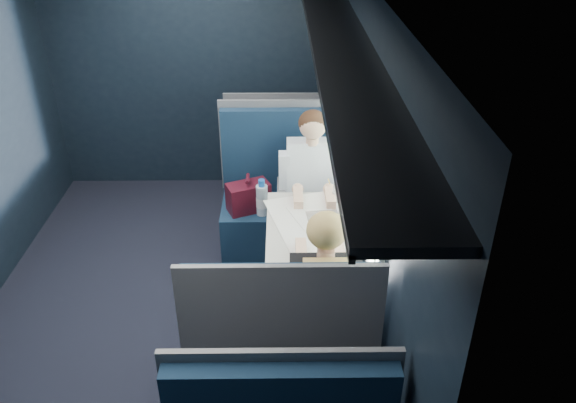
{
  "coord_description": "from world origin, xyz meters",
  "views": [
    {
      "loc": [
        0.86,
        -3.28,
        2.86
      ],
      "look_at": [
        0.9,
        0.0,
        0.95
      ],
      "focal_mm": 35.0,
      "sensor_mm": 36.0,
      "label": 1
    }
  ],
  "objects_px": {
    "seat_bay_near": "(279,204)",
    "man": "(312,183)",
    "seat_row_front": "(281,158)",
    "bottle_small": "(338,189)",
    "laptop": "(333,216)",
    "cup": "(337,196)",
    "woman": "(323,294)",
    "table": "(307,237)",
    "seat_bay_far": "(281,354)"
  },
  "relations": [
    {
      "from": "man",
      "to": "bottle_small",
      "type": "distance_m",
      "value": 0.4
    },
    {
      "from": "man",
      "to": "bottle_small",
      "type": "xyz_separation_m",
      "value": [
        0.18,
        -0.34,
        0.13
      ]
    },
    {
      "from": "cup",
      "to": "laptop",
      "type": "bearing_deg",
      "value": -100.15
    },
    {
      "from": "cup",
      "to": "seat_bay_near",
      "type": "bearing_deg",
      "value": 130.5
    },
    {
      "from": "table",
      "to": "seat_bay_far",
      "type": "height_order",
      "value": "seat_bay_far"
    },
    {
      "from": "table",
      "to": "seat_row_front",
      "type": "distance_m",
      "value": 1.82
    },
    {
      "from": "woman",
      "to": "table",
      "type": "bearing_deg",
      "value": 95.45
    },
    {
      "from": "table",
      "to": "woman",
      "type": "xyz_separation_m",
      "value": [
        0.07,
        -0.71,
        0.06
      ]
    },
    {
      "from": "seat_row_front",
      "to": "woman",
      "type": "relative_size",
      "value": 0.88
    },
    {
      "from": "seat_row_front",
      "to": "cup",
      "type": "xyz_separation_m",
      "value": [
        0.42,
        -1.43,
        0.37
      ]
    },
    {
      "from": "seat_row_front",
      "to": "cup",
      "type": "distance_m",
      "value": 1.54
    },
    {
      "from": "seat_row_front",
      "to": "laptop",
      "type": "height_order",
      "value": "seat_row_front"
    },
    {
      "from": "seat_bay_near",
      "to": "man",
      "type": "bearing_deg",
      "value": -32.63
    },
    {
      "from": "seat_row_front",
      "to": "man",
      "type": "distance_m",
      "value": 1.17
    },
    {
      "from": "table",
      "to": "cup",
      "type": "xyz_separation_m",
      "value": [
        0.24,
        0.36,
        0.12
      ]
    },
    {
      "from": "table",
      "to": "man",
      "type": "distance_m",
      "value": 0.7
    },
    {
      "from": "woman",
      "to": "cup",
      "type": "bearing_deg",
      "value": 81.03
    },
    {
      "from": "seat_row_front",
      "to": "woman",
      "type": "bearing_deg",
      "value": -84.3
    },
    {
      "from": "seat_row_front",
      "to": "laptop",
      "type": "distance_m",
      "value": 1.83
    },
    {
      "from": "table",
      "to": "seat_row_front",
      "type": "xyz_separation_m",
      "value": [
        -0.18,
        1.8,
        -0.25
      ]
    },
    {
      "from": "man",
      "to": "woman",
      "type": "xyz_separation_m",
      "value": [
        0.0,
        -1.41,
        0.01
      ]
    },
    {
      "from": "laptop",
      "to": "seat_row_front",
      "type": "bearing_deg",
      "value": 101.73
    },
    {
      "from": "seat_bay_near",
      "to": "laptop",
      "type": "height_order",
      "value": "seat_bay_near"
    },
    {
      "from": "table",
      "to": "man",
      "type": "bearing_deg",
      "value": 84.48
    },
    {
      "from": "seat_row_front",
      "to": "man",
      "type": "bearing_deg",
      "value": -77.17
    },
    {
      "from": "woman",
      "to": "bottle_small",
      "type": "xyz_separation_m",
      "value": [
        0.18,
        1.07,
        0.12
      ]
    },
    {
      "from": "seat_bay_near",
      "to": "man",
      "type": "distance_m",
      "value": 0.43
    },
    {
      "from": "seat_bay_near",
      "to": "seat_row_front",
      "type": "xyz_separation_m",
      "value": [
        0.01,
        0.93,
        -0.01
      ]
    },
    {
      "from": "bottle_small",
      "to": "seat_bay_far",
      "type": "bearing_deg",
      "value": -109.11
    },
    {
      "from": "laptop",
      "to": "table",
      "type": "bearing_deg",
      "value": -164.89
    },
    {
      "from": "seat_row_front",
      "to": "seat_bay_far",
      "type": "bearing_deg",
      "value": -90.0
    },
    {
      "from": "bottle_small",
      "to": "cup",
      "type": "xyz_separation_m",
      "value": [
        -0.01,
        0.0,
        -0.06
      ]
    },
    {
      "from": "bottle_small",
      "to": "woman",
      "type": "bearing_deg",
      "value": -99.45
    },
    {
      "from": "seat_row_front",
      "to": "bottle_small",
      "type": "xyz_separation_m",
      "value": [
        0.43,
        -1.44,
        0.44
      ]
    },
    {
      "from": "seat_bay_near",
      "to": "cup",
      "type": "xyz_separation_m",
      "value": [
        0.43,
        -0.51,
        0.36
      ]
    },
    {
      "from": "seat_bay_far",
      "to": "cup",
      "type": "distance_m",
      "value": 1.36
    },
    {
      "from": "table",
      "to": "seat_bay_far",
      "type": "xyz_separation_m",
      "value": [
        -0.18,
        -0.87,
        -0.25
      ]
    },
    {
      "from": "laptop",
      "to": "man",
      "type": "bearing_deg",
      "value": 99.84
    },
    {
      "from": "laptop",
      "to": "cup",
      "type": "xyz_separation_m",
      "value": [
        0.06,
        0.31,
        -0.02
      ]
    },
    {
      "from": "table",
      "to": "seat_bay_near",
      "type": "height_order",
      "value": "seat_bay_near"
    },
    {
      "from": "seat_row_front",
      "to": "bottle_small",
      "type": "height_order",
      "value": "seat_row_front"
    },
    {
      "from": "seat_bay_far",
      "to": "bottle_small",
      "type": "distance_m",
      "value": 1.37
    },
    {
      "from": "table",
      "to": "seat_bay_far",
      "type": "relative_size",
      "value": 0.79
    },
    {
      "from": "table",
      "to": "seat_bay_near",
      "type": "relative_size",
      "value": 0.79
    },
    {
      "from": "laptop",
      "to": "bottle_small",
      "type": "xyz_separation_m",
      "value": [
        0.06,
        0.31,
        0.04
      ]
    },
    {
      "from": "woman",
      "to": "man",
      "type": "bearing_deg",
      "value": 90.0
    },
    {
      "from": "woman",
      "to": "seat_row_front",
      "type": "bearing_deg",
      "value": 95.7
    },
    {
      "from": "seat_bay_far",
      "to": "laptop",
      "type": "xyz_separation_m",
      "value": [
        0.36,
        0.92,
        0.39
      ]
    },
    {
      "from": "bottle_small",
      "to": "seat_row_front",
      "type": "bearing_deg",
      "value": 106.55
    },
    {
      "from": "seat_row_front",
      "to": "laptop",
      "type": "relative_size",
      "value": 3.48
    }
  ]
}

